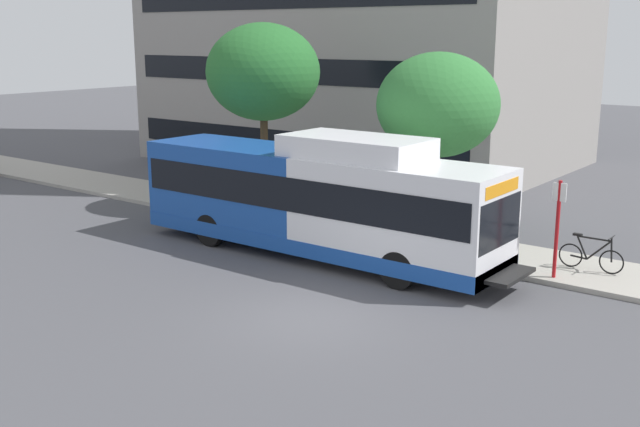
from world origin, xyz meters
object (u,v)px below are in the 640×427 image
Objects in this scene: transit_bus at (317,199)px; street_tree_near_stop at (438,105)px; bus_stop_sign_pole at (558,222)px; street_tree_mid_block at (263,72)px; bicycle_parked at (591,255)px.

transit_bus is 4.82m from street_tree_near_stop.
bus_stop_sign_pole is 0.39× the size of street_tree_mid_block.
bicycle_parked is 0.31× the size of street_tree_near_stop.
transit_bus reaches higher than bicycle_parked.
bicycle_parked is 6.39m from street_tree_near_stop.
street_tree_mid_block reaches higher than transit_bus.
street_tree_mid_block is (0.79, 12.38, 4.49)m from bicycle_parked.
bus_stop_sign_pole is 0.45× the size of street_tree_near_stop.
bus_stop_sign_pole is at bearing -74.86° from transit_bus.
transit_bus is at bearing 105.14° from bus_stop_sign_pole.
street_tree_mid_block is at bearing 86.35° from bicycle_parked.
bus_stop_sign_pole is at bearing -99.52° from street_tree_mid_block.
street_tree_mid_block reaches higher than bicycle_parked.
street_tree_mid_block is at bearing 80.48° from bus_stop_sign_pole.
transit_bus is 4.71× the size of bus_stop_sign_pole.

